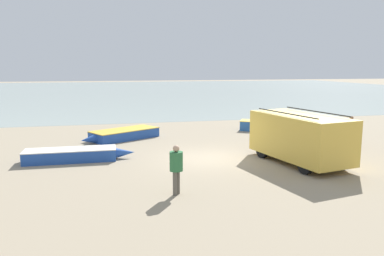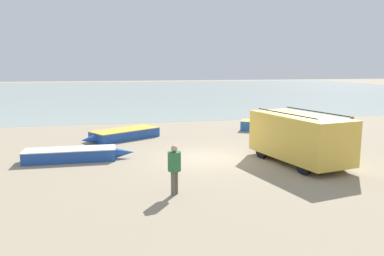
# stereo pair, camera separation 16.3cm
# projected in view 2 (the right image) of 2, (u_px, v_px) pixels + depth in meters

# --- Properties ---
(ground_plane) EXTENTS (200.00, 200.00, 0.00)m
(ground_plane) POSITION_uv_depth(u_px,v_px,m) (208.00, 159.00, 17.77)
(ground_plane) COLOR gray
(sea_water) EXTENTS (120.00, 80.00, 0.01)m
(sea_water) POSITION_uv_depth(u_px,v_px,m) (135.00, 91.00, 67.90)
(sea_water) COLOR #99A89E
(sea_water) RESTS_ON ground_plane
(parked_van) EXTENTS (3.06, 5.28, 2.34)m
(parked_van) POSITION_uv_depth(u_px,v_px,m) (299.00, 137.00, 16.73)
(parked_van) COLOR gold
(parked_van) RESTS_ON ground_plane
(fishing_rowboat_0) EXTENTS (5.00, 1.25, 0.57)m
(fishing_rowboat_0) POSITION_uv_depth(u_px,v_px,m) (74.00, 155.00, 17.36)
(fishing_rowboat_0) COLOR #234CA3
(fishing_rowboat_0) RESTS_ON ground_plane
(fishing_rowboat_1) EXTENTS (4.76, 3.54, 0.58)m
(fishing_rowboat_1) POSITION_uv_depth(u_px,v_px,m) (123.00, 134.00, 22.53)
(fishing_rowboat_1) COLOR #234CA3
(fishing_rowboat_1) RESTS_ON ground_plane
(fishing_rowboat_2) EXTENTS (3.72, 2.57, 0.68)m
(fishing_rowboat_2) POSITION_uv_depth(u_px,v_px,m) (266.00, 126.00, 25.35)
(fishing_rowboat_2) COLOR #2D66AD
(fishing_rowboat_2) RESTS_ON ground_plane
(fisherman_0) EXTENTS (0.45, 0.45, 1.72)m
(fisherman_0) POSITION_uv_depth(u_px,v_px,m) (174.00, 165.00, 12.64)
(fisherman_0) COLOR #5B564C
(fisherman_0) RESTS_ON ground_plane
(fisherman_1) EXTENTS (0.45, 0.45, 1.72)m
(fisherman_1) POSITION_uv_depth(u_px,v_px,m) (275.00, 124.00, 21.52)
(fisherman_1) COLOR #5B564C
(fisherman_1) RESTS_ON ground_plane
(fisherman_2) EXTENTS (0.43, 0.43, 1.65)m
(fisherman_2) POSITION_uv_depth(u_px,v_px,m) (351.00, 128.00, 20.48)
(fisherman_2) COLOR #38383D
(fisherman_2) RESTS_ON ground_plane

